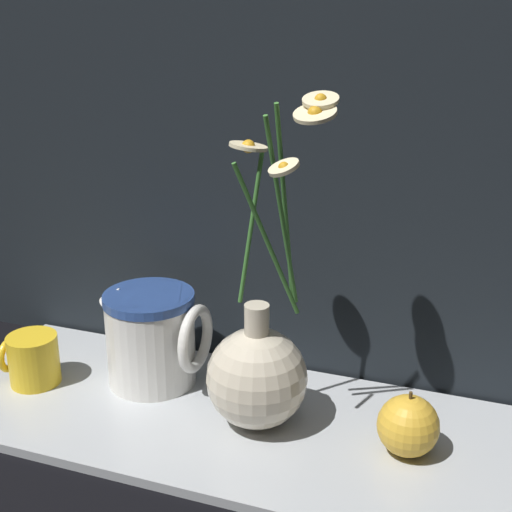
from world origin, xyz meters
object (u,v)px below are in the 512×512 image
object	(u,v)px
vase_with_flowers	(254,372)
yellow_mug	(32,359)
ceramic_pitcher	(153,334)
orange_fruit	(409,424)

from	to	relation	value
vase_with_flowers	yellow_mug	xyz separation A→B (m)	(-0.31, -0.01, -0.04)
ceramic_pitcher	orange_fruit	bearing A→B (deg)	-7.20
yellow_mug	ceramic_pitcher	bearing A→B (deg)	20.92
ceramic_pitcher	vase_with_flowers	bearing A→B (deg)	-17.12
yellow_mug	ceramic_pitcher	xyz separation A→B (m)	(0.15, 0.06, 0.04)
vase_with_flowers	ceramic_pitcher	world-z (taller)	vase_with_flowers
vase_with_flowers	orange_fruit	bearing A→B (deg)	1.94
yellow_mug	orange_fruit	bearing A→B (deg)	1.66
ceramic_pitcher	yellow_mug	bearing A→B (deg)	-159.08
orange_fruit	vase_with_flowers	bearing A→B (deg)	-178.06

